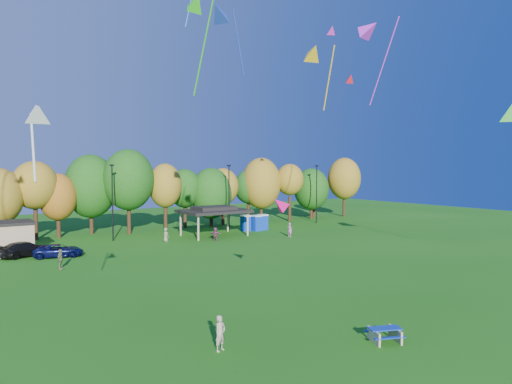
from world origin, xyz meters
TOP-DOWN VIEW (x-y plane):
  - ground at (0.00, 0.00)m, footprint 160.00×160.00m
  - tree_line at (-1.03, 45.51)m, footprint 93.57×10.55m
  - lamp_posts at (2.00, 40.00)m, footprint 64.50×0.25m
  - pavilion at (14.00, 37.00)m, footprint 8.20×6.20m
  - porta_potties at (21.02, 38.06)m, footprint 3.75×1.94m
  - picnic_table at (3.90, 0.85)m, footprint 2.01×1.85m
  - kite_flyer at (-3.48, 4.43)m, footprint 0.72×0.59m
  - car_c at (-5.32, 33.09)m, footprint 4.92×3.18m
  - car_d at (-7.95, 35.16)m, footprint 5.51×3.65m
  - far_person_1 at (12.15, 33.29)m, footprint 1.30×1.48m
  - far_person_2 at (6.92, 35.83)m, footprint 0.72×0.92m
  - far_person_3 at (-6.27, 27.21)m, footprint 0.88×1.10m
  - far_person_5 at (21.35, 30.71)m, footprint 0.53×0.71m
  - kite_2 at (3.49, 9.09)m, footprint 1.64×1.46m
  - kite_3 at (-11.02, 5.51)m, footprint 1.12×2.18m
  - kite_4 at (19.63, 16.40)m, footprint 2.51×5.17m
  - kite_5 at (0.43, 11.30)m, footprint 2.78×1.99m
  - kite_8 at (24.81, 24.00)m, footprint 1.53×1.79m
  - kite_11 at (0.22, 14.21)m, footprint 1.72×4.35m
  - kite_13 at (10.34, 13.81)m, footprint 2.03×3.52m
  - kite_14 at (16.13, 17.89)m, footprint 1.40×1.53m

SIDE VIEW (x-z plane):
  - ground at x=0.00m, z-range 0.00..0.00m
  - picnic_table at x=3.90m, z-range 0.06..0.76m
  - car_c at x=-5.32m, z-range 0.00..1.26m
  - car_d at x=-7.95m, z-range 0.00..1.48m
  - far_person_1 at x=12.15m, z-range 0.00..1.62m
  - far_person_2 at x=6.92m, z-range 0.00..1.67m
  - kite_flyer at x=-3.48m, z-range 0.00..1.70m
  - far_person_3 at x=-6.27m, z-range 0.00..1.74m
  - far_person_5 at x=21.35m, z-range 0.00..1.79m
  - porta_potties at x=21.02m, z-range 0.01..2.19m
  - pavilion at x=14.00m, z-range 1.34..5.11m
  - lamp_posts at x=2.00m, z-range 0.36..9.45m
  - tree_line at x=-1.03m, z-range 0.34..11.49m
  - kite_2 at x=3.49m, z-range 5.67..7.03m
  - kite_3 at x=-11.02m, z-range 9.10..12.58m
  - kite_13 at x=10.34m, z-range 15.00..20.65m
  - kite_5 at x=0.43m, z-range 16.07..20.64m
  - kite_8 at x=24.81m, z-range 18.26..19.76m
  - kite_11 at x=0.22m, z-range 16.10..23.49m
  - kite_14 at x=16.13m, z-range 20.95..22.21m
  - kite_4 at x=19.63m, z-range 17.50..26.17m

